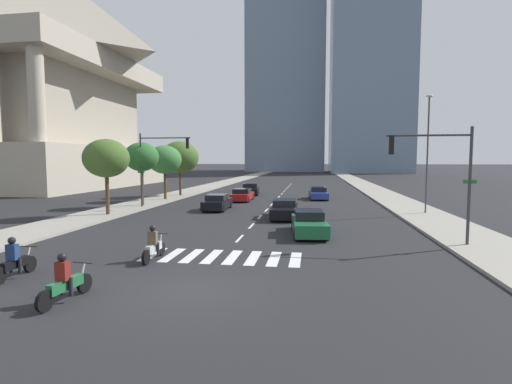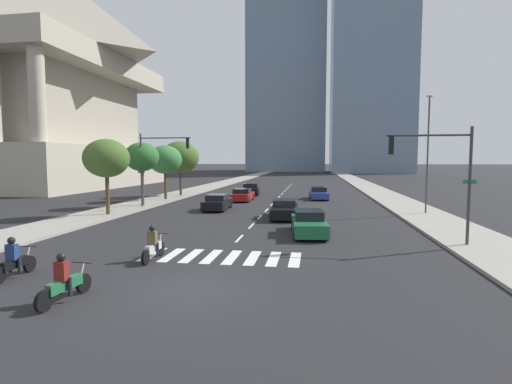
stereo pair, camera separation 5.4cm
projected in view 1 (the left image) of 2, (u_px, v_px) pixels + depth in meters
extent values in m
plane|color=#232326|center=(191.00, 290.00, 12.54)|extent=(800.00, 800.00, 0.00)
cube|color=gray|center=(393.00, 200.00, 40.36)|extent=(4.00, 260.00, 0.15)
cube|color=gray|center=(170.00, 197.00, 43.86)|extent=(4.00, 260.00, 0.15)
cube|color=silver|center=(153.00, 254.00, 17.29)|extent=(0.45, 2.49, 0.01)
cube|color=silver|center=(172.00, 255.00, 17.16)|extent=(0.45, 2.49, 0.01)
cube|color=silver|center=(192.00, 256.00, 17.03)|extent=(0.45, 2.49, 0.01)
cube|color=silver|center=(212.00, 256.00, 16.90)|extent=(0.45, 2.49, 0.01)
cube|color=silver|center=(232.00, 257.00, 16.77)|extent=(0.45, 2.49, 0.01)
cube|color=silver|center=(253.00, 258.00, 16.64)|extent=(0.45, 2.49, 0.01)
cube|color=silver|center=(274.00, 259.00, 16.51)|extent=(0.45, 2.49, 0.01)
cube|color=silver|center=(295.00, 259.00, 16.38)|extent=(0.45, 2.49, 0.01)
cube|color=silver|center=(240.00, 238.00, 20.78)|extent=(0.14, 2.00, 0.01)
cube|color=silver|center=(251.00, 226.00, 24.72)|extent=(0.14, 2.00, 0.01)
cube|color=silver|center=(260.00, 217.00, 28.67)|extent=(0.14, 2.00, 0.01)
cube|color=silver|center=(266.00, 210.00, 32.61)|extent=(0.14, 2.00, 0.01)
cube|color=silver|center=(272.00, 205.00, 36.56)|extent=(0.14, 2.00, 0.01)
cube|color=silver|center=(276.00, 200.00, 40.50)|extent=(0.14, 2.00, 0.01)
cube|color=silver|center=(279.00, 197.00, 44.44)|extent=(0.14, 2.00, 0.01)
cube|color=silver|center=(282.00, 194.00, 48.39)|extent=(0.14, 2.00, 0.01)
cube|color=silver|center=(284.00, 191.00, 52.33)|extent=(0.14, 2.00, 0.01)
cube|color=silver|center=(286.00, 189.00, 56.28)|extent=(0.14, 2.00, 0.01)
cube|color=silver|center=(288.00, 187.00, 60.22)|extent=(0.14, 2.00, 0.01)
cube|color=silver|center=(290.00, 185.00, 64.17)|extent=(0.14, 2.00, 0.01)
cube|color=silver|center=(291.00, 184.00, 68.11)|extent=(0.14, 2.00, 0.01)
cylinder|color=black|center=(30.00, 264.00, 14.56)|extent=(0.14, 0.60, 0.60)
cube|color=black|center=(15.00, 263.00, 13.79)|extent=(0.27, 1.22, 0.32)
cylinder|color=#B2B2B7|center=(28.00, 257.00, 14.43)|extent=(0.07, 0.32, 0.67)
cylinder|color=black|center=(28.00, 247.00, 14.45)|extent=(0.70, 0.06, 0.04)
cube|color=navy|center=(12.00, 252.00, 13.65)|extent=(0.37, 0.25, 0.55)
sphere|color=black|center=(12.00, 241.00, 13.62)|extent=(0.26, 0.26, 0.26)
cylinder|color=black|center=(10.00, 265.00, 13.81)|extent=(0.12, 0.12, 0.55)
cylinder|color=black|center=(20.00, 265.00, 13.77)|extent=(0.12, 0.12, 0.55)
cylinder|color=black|center=(161.00, 249.00, 17.09)|extent=(0.12, 0.60, 0.60)
cylinder|color=black|center=(146.00, 257.00, 15.52)|extent=(0.12, 0.60, 0.60)
cube|color=#B7BABF|center=(154.00, 248.00, 16.29)|extent=(0.22, 1.27, 0.32)
cylinder|color=#B2B2B7|center=(160.00, 242.00, 16.97)|extent=(0.06, 0.32, 0.67)
cylinder|color=black|center=(161.00, 234.00, 16.99)|extent=(0.70, 0.04, 0.04)
cube|color=brown|center=(153.00, 238.00, 16.15)|extent=(0.36, 0.24, 0.55)
sphere|color=black|center=(152.00, 228.00, 16.12)|extent=(0.26, 0.26, 0.26)
cylinder|color=black|center=(150.00, 249.00, 16.32)|extent=(0.12, 0.12, 0.55)
cylinder|color=black|center=(158.00, 249.00, 16.27)|extent=(0.12, 0.12, 0.55)
cylinder|color=black|center=(84.00, 283.00, 12.27)|extent=(0.18, 0.61, 0.60)
cylinder|color=black|center=(45.00, 301.00, 10.70)|extent=(0.18, 0.61, 0.60)
cube|color=#1E6038|center=(66.00, 284.00, 11.47)|extent=(0.35, 1.32, 0.32)
cylinder|color=#B2B2B7|center=(82.00, 275.00, 12.15)|extent=(0.09, 0.32, 0.67)
cylinder|color=black|center=(83.00, 263.00, 12.17)|extent=(0.70, 0.11, 0.04)
cube|color=maroon|center=(62.00, 271.00, 11.33)|extent=(0.38, 0.28, 0.55)
sphere|color=black|center=(62.00, 257.00, 11.30)|extent=(0.26, 0.26, 0.26)
cylinder|color=black|center=(60.00, 286.00, 11.51)|extent=(0.13, 0.13, 0.55)
cylinder|color=black|center=(71.00, 287.00, 11.43)|extent=(0.13, 0.13, 0.55)
cube|color=#1E6038|center=(309.00, 225.00, 21.91)|extent=(2.21, 4.80, 0.69)
cube|color=black|center=(309.00, 214.00, 22.09)|extent=(1.75, 2.23, 0.49)
cylinder|color=black|center=(327.00, 234.00, 20.31)|extent=(0.28, 0.66, 0.64)
cylinder|color=black|center=(296.00, 234.00, 20.39)|extent=(0.28, 0.66, 0.64)
cylinder|color=black|center=(320.00, 224.00, 23.46)|extent=(0.28, 0.66, 0.64)
cylinder|color=black|center=(293.00, 224.00, 23.54)|extent=(0.28, 0.66, 0.64)
cube|color=black|center=(217.00, 204.00, 32.76)|extent=(1.86, 4.43, 0.70)
cube|color=black|center=(217.00, 197.00, 32.49)|extent=(1.59, 2.01, 0.46)
cylinder|color=black|center=(212.00, 204.00, 34.35)|extent=(0.23, 0.64, 0.64)
cylinder|color=black|center=(230.00, 204.00, 34.15)|extent=(0.23, 0.64, 0.64)
cylinder|color=black|center=(204.00, 208.00, 31.39)|extent=(0.23, 0.64, 0.64)
cylinder|color=black|center=(223.00, 208.00, 31.19)|extent=(0.23, 0.64, 0.64)
cube|color=black|center=(250.00, 191.00, 46.89)|extent=(2.30, 4.61, 0.68)
cube|color=black|center=(250.00, 186.00, 46.62)|extent=(1.84, 2.15, 0.54)
cylinder|color=black|center=(244.00, 191.00, 48.45)|extent=(0.28, 0.66, 0.64)
cylinder|color=black|center=(258.00, 191.00, 48.36)|extent=(0.28, 0.66, 0.64)
cylinder|color=black|center=(242.00, 193.00, 45.44)|extent=(0.28, 0.66, 0.64)
cylinder|color=black|center=(257.00, 193.00, 45.35)|extent=(0.28, 0.66, 0.64)
cube|color=black|center=(284.00, 211.00, 28.12)|extent=(1.97, 4.81, 0.69)
cube|color=black|center=(285.00, 203.00, 28.31)|extent=(1.67, 2.19, 0.47)
cylinder|color=black|center=(296.00, 217.00, 26.44)|extent=(0.24, 0.65, 0.64)
cylinder|color=black|center=(271.00, 217.00, 26.63)|extent=(0.24, 0.65, 0.64)
cylinder|color=black|center=(296.00, 211.00, 29.64)|extent=(0.24, 0.65, 0.64)
cylinder|color=black|center=(275.00, 211.00, 29.83)|extent=(0.24, 0.65, 0.64)
cube|color=navy|center=(318.00, 195.00, 41.58)|extent=(2.11, 4.33, 0.64)
cube|color=black|center=(318.00, 189.00, 41.74)|extent=(1.72, 2.00, 0.51)
cylinder|color=black|center=(327.00, 198.00, 40.11)|extent=(0.27, 0.65, 0.64)
cylinder|color=black|center=(312.00, 197.00, 40.23)|extent=(0.27, 0.65, 0.64)
cylinder|color=black|center=(325.00, 195.00, 42.96)|extent=(0.27, 0.65, 0.64)
cylinder|color=black|center=(310.00, 195.00, 43.07)|extent=(0.27, 0.65, 0.64)
cube|color=maroon|center=(242.00, 196.00, 39.94)|extent=(1.84, 4.38, 0.65)
cube|color=black|center=(242.00, 191.00, 39.68)|extent=(1.62, 1.97, 0.46)
cylinder|color=black|center=(237.00, 196.00, 41.54)|extent=(0.22, 0.64, 0.64)
cylinder|color=black|center=(252.00, 196.00, 41.30)|extent=(0.22, 0.64, 0.64)
cylinder|color=black|center=(231.00, 199.00, 38.60)|extent=(0.22, 0.64, 0.64)
cylinder|color=black|center=(248.00, 199.00, 38.37)|extent=(0.22, 0.64, 0.64)
cylinder|color=#333335|center=(470.00, 186.00, 18.42)|extent=(0.14, 0.14, 5.59)
cylinder|color=#333335|center=(428.00, 135.00, 18.50)|extent=(3.86, 0.10, 0.10)
cube|color=black|center=(391.00, 145.00, 18.78)|extent=(0.20, 0.28, 0.90)
sphere|color=red|center=(392.00, 139.00, 18.76)|extent=(0.18, 0.18, 0.18)
sphere|color=orange|center=(391.00, 145.00, 18.78)|extent=(0.18, 0.18, 0.18)
sphere|color=green|center=(391.00, 151.00, 18.81)|extent=(0.18, 0.18, 0.18)
cube|color=#19662D|center=(470.00, 182.00, 18.40)|extent=(0.60, 0.04, 0.18)
cylinder|color=#333335|center=(141.00, 170.00, 33.62)|extent=(0.14, 0.14, 6.29)
cylinder|color=#333335|center=(165.00, 138.00, 33.08)|extent=(4.44, 0.10, 0.10)
cube|color=black|center=(187.00, 143.00, 32.83)|extent=(0.20, 0.28, 0.90)
sphere|color=red|center=(187.00, 140.00, 32.80)|extent=(0.18, 0.18, 0.18)
sphere|color=orange|center=(187.00, 143.00, 32.83)|extent=(0.18, 0.18, 0.18)
sphere|color=green|center=(188.00, 147.00, 32.85)|extent=(0.18, 0.18, 0.18)
cube|color=#19662D|center=(141.00, 172.00, 33.63)|extent=(0.60, 0.04, 0.18)
cylinder|color=#3F3F42|center=(427.00, 156.00, 29.49)|extent=(0.12, 0.12, 8.69)
ellipsoid|color=beige|center=(429.00, 96.00, 29.13)|extent=(0.50, 0.24, 0.20)
cylinder|color=#4C3823|center=(107.00, 195.00, 28.94)|extent=(0.28, 0.28, 2.82)
ellipsoid|color=#426028|center=(106.00, 158.00, 28.71)|extent=(3.33, 3.33, 2.83)
cylinder|color=#4C3823|center=(142.00, 188.00, 34.82)|extent=(0.28, 0.28, 3.10)
ellipsoid|color=#2D662D|center=(142.00, 157.00, 34.59)|extent=(3.02, 3.02, 2.57)
cylinder|color=#4C3823|center=(165.00, 186.00, 40.20)|extent=(0.28, 0.28, 2.70)
ellipsoid|color=#387538|center=(165.00, 160.00, 39.98)|extent=(3.43, 3.43, 2.91)
cylinder|color=#4C3823|center=(180.00, 184.00, 44.77)|extent=(0.28, 0.28, 2.64)
ellipsoid|color=#426028|center=(180.00, 157.00, 44.52)|extent=(4.27, 4.27, 3.63)
cube|color=#B2A893|center=(25.00, 167.00, 61.83)|extent=(33.55, 33.55, 6.19)
cube|color=#A49A88|center=(22.00, 113.00, 61.14)|extent=(26.17, 26.17, 10.75)
cylinder|color=#B2A893|center=(36.00, 94.00, 44.06)|extent=(1.80, 1.80, 10.75)
cube|color=#B2A893|center=(20.00, 68.00, 60.58)|extent=(33.55, 33.55, 3.00)
pyramid|color=#9D9482|center=(17.00, 0.00, 59.75)|extent=(32.21, 32.21, 17.43)
cube|color=slate|center=(287.00, 39.00, 146.94)|extent=(27.97, 28.22, 99.00)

